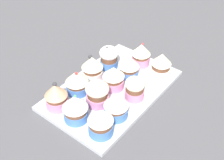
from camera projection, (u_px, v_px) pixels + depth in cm
name	position (u px, v px, depth cm)	size (l,w,h in cm)	color
ground_plane	(112.00, 95.00, 85.58)	(180.00, 180.00, 3.00)	#4C4C51
baking_tray	(112.00, 90.00, 84.21)	(37.90, 24.01, 1.20)	silver
cupcake_0	(101.00, 121.00, 69.13)	(6.23, 6.23, 7.75)	#477AC6
cupcake_1	(116.00, 105.00, 73.45)	(6.32, 6.32, 7.25)	#477AC6
cupcake_2	(135.00, 88.00, 78.84)	(5.34, 5.34, 6.59)	pink
cupcake_3	(161.00, 64.00, 86.14)	(5.84, 5.84, 7.38)	white
cupcake_4	(75.00, 107.00, 72.57)	(6.50, 6.50, 7.87)	#477AC6
cupcake_5	(97.00, 93.00, 77.02)	(6.21, 6.21, 6.90)	pink
cupcake_6	(112.00, 77.00, 82.16)	(6.12, 6.12, 6.98)	pink
cupcake_7	(129.00, 66.00, 85.49)	(5.94, 5.94, 6.97)	#477AC6
cupcake_8	(141.00, 54.00, 89.87)	(5.76, 5.76, 7.53)	pink
cupcake_9	(56.00, 96.00, 75.93)	(5.97, 5.97, 7.90)	pink
cupcake_10	(77.00, 82.00, 80.36)	(6.40, 6.40, 7.37)	#477AC6
cupcake_11	(93.00, 67.00, 84.79)	(6.16, 6.16, 7.96)	white
cupcake_12	(109.00, 57.00, 88.95)	(5.73, 5.73, 7.33)	#477AC6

